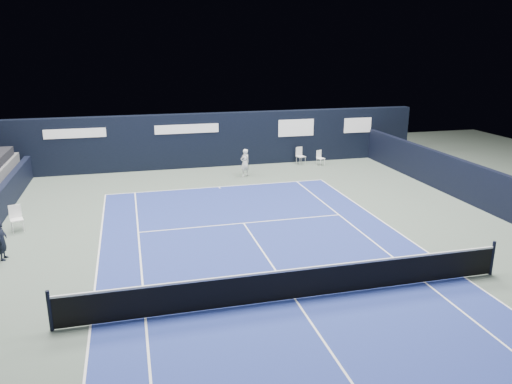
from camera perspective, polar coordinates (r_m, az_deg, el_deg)
The scene contains 11 objects.
ground at distance 16.05m, azimuth 2.16°, elevation -8.84°, with size 48.00×48.00×0.00m, color #4D5B51.
court_surface at distance 14.35m, azimuth 4.48°, elevation -12.11°, with size 10.97×23.77×0.01m, color navy.
enclosure_wall_right at distance 23.91m, azimuth 24.13°, elevation 0.57°, with size 0.30×22.00×1.80m, color black.
folding_chair_back_a at distance 29.92m, azimuth 5.00°, elevation 4.50°, with size 0.56×0.58×1.02m.
folding_chair_back_b at distance 29.80m, azimuth 7.32°, elevation 4.03°, with size 0.50×0.49×0.88m.
line_judge_chair at distance 21.13m, azimuth -25.74°, elevation -2.52°, with size 0.55×0.54×1.01m.
line_judge at distance 18.52m, azimuth -27.06°, elevation -4.92°, with size 0.49×0.32×1.36m, color black.
court_markings at distance 14.35m, azimuth 4.48°, elevation -12.09°, with size 11.03×23.83×0.00m.
tennis_net at distance 14.12m, azimuth 4.52°, elevation -10.31°, with size 12.90×0.10×1.10m.
back_sponsor_wall at distance 29.19m, azimuth -5.94°, elevation 5.92°, with size 26.00×0.63×3.10m.
tennis_player at distance 26.88m, azimuth -1.28°, elevation 3.36°, with size 0.65×0.89×1.51m.
Camera 1 is at (-4.19, -11.89, 6.86)m, focal length 35.00 mm.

